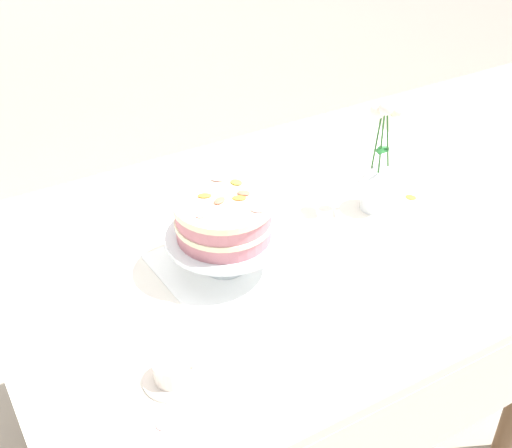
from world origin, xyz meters
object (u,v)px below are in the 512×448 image
object	(u,v)px
teacup	(172,372)
cake_stand	(224,241)
layer_cake	(224,218)
dining_table	(280,291)
flower_vase	(377,172)

from	to	relation	value
teacup	cake_stand	bearing A→B (deg)	45.58
cake_stand	layer_cake	bearing A→B (deg)	27.59
dining_table	layer_cake	bearing A→B (deg)	155.29
dining_table	teacup	world-z (taller)	teacup
flower_vase	teacup	bearing A→B (deg)	-158.40
cake_stand	flower_vase	xyz separation A→B (m)	(0.49, 0.03, 0.04)
flower_vase	dining_table	bearing A→B (deg)	-166.94
cake_stand	flower_vase	bearing A→B (deg)	2.98
dining_table	layer_cake	size ratio (longest dim) A/B	5.79
cake_stand	teacup	bearing A→B (deg)	-134.42
layer_cake	flower_vase	bearing A→B (deg)	2.97
cake_stand	layer_cake	xyz separation A→B (m)	(0.00, 0.00, 0.07)
layer_cake	flower_vase	distance (m)	0.49
dining_table	flower_vase	bearing A→B (deg)	13.06
layer_cake	flower_vase	world-z (taller)	flower_vase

